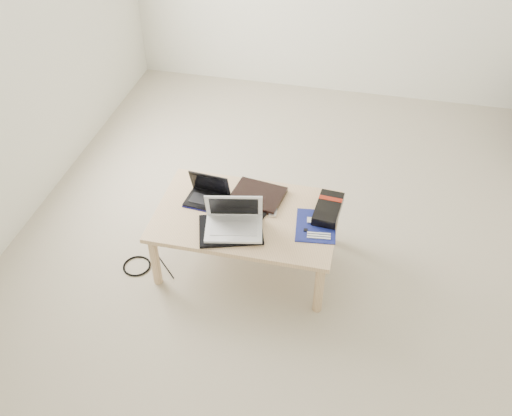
% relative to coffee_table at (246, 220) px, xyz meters
% --- Properties ---
extents(ground, '(4.00, 4.00, 0.00)m').
position_rel_coffee_table_xyz_m(ground, '(0.41, 0.37, -0.35)').
color(ground, '#B1A78F').
rests_on(ground, ground).
extents(coffee_table, '(1.10, 0.70, 0.40)m').
position_rel_coffee_table_xyz_m(coffee_table, '(0.00, 0.00, 0.00)').
color(coffee_table, '#D5AE80').
rests_on(coffee_table, ground).
extents(book, '(0.35, 0.31, 0.03)m').
position_rel_coffee_table_xyz_m(book, '(0.03, 0.17, 0.06)').
color(book, black).
rests_on(book, coffee_table).
extents(netbook, '(0.27, 0.21, 0.18)m').
position_rel_coffee_table_xyz_m(netbook, '(-0.26, 0.08, 0.09)').
color(netbook, black).
rests_on(netbook, coffee_table).
extents(tablet, '(0.32, 0.28, 0.01)m').
position_rel_coffee_table_xyz_m(tablet, '(-0.04, -0.04, 0.06)').
color(tablet, black).
rests_on(tablet, coffee_table).
extents(remote, '(0.06, 0.20, 0.02)m').
position_rel_coffee_table_xyz_m(remote, '(0.15, 0.11, 0.06)').
color(remote, silver).
rests_on(remote, coffee_table).
extents(neoprene_sleeve, '(0.43, 0.37, 0.02)m').
position_rel_coffee_table_xyz_m(neoprene_sleeve, '(-0.05, -0.16, 0.06)').
color(neoprene_sleeve, black).
rests_on(neoprene_sleeve, coffee_table).
extents(white_laptop, '(0.37, 0.30, 0.23)m').
position_rel_coffee_table_xyz_m(white_laptop, '(-0.04, -0.15, 0.12)').
color(white_laptop, white).
rests_on(white_laptop, neoprene_sleeve).
extents(motherboard, '(0.26, 0.32, 0.01)m').
position_rel_coffee_table_xyz_m(motherboard, '(0.43, -0.02, 0.05)').
color(motherboard, '#0C1250').
rests_on(motherboard, coffee_table).
extents(gpu_box, '(0.17, 0.30, 0.06)m').
position_rel_coffee_table_xyz_m(gpu_box, '(0.48, 0.12, 0.08)').
color(gpu_box, black).
rests_on(gpu_box, coffee_table).
extents(cable_coil, '(0.10, 0.10, 0.01)m').
position_rel_coffee_table_xyz_m(cable_coil, '(-0.17, 0.04, 0.05)').
color(cable_coil, black).
rests_on(cable_coil, coffee_table).
extents(floor_cable_coil, '(0.23, 0.23, 0.01)m').
position_rel_coffee_table_xyz_m(floor_cable_coil, '(-0.68, -0.21, -0.35)').
color(floor_cable_coil, black).
rests_on(floor_cable_coil, ground).
extents(floor_cable_trail, '(0.26, 0.26, 0.01)m').
position_rel_coffee_table_xyz_m(floor_cable_trail, '(-0.54, -0.13, -0.35)').
color(floor_cable_trail, black).
rests_on(floor_cable_trail, ground).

